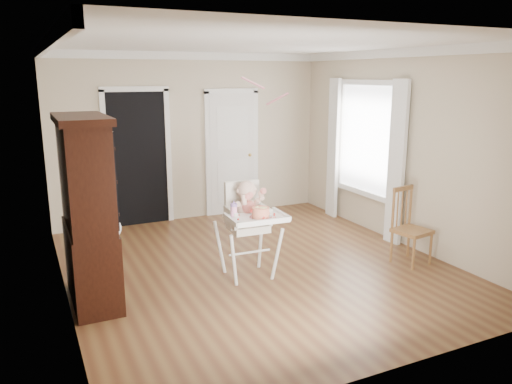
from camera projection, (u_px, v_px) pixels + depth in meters
name	position (u px, v px, depth m)	size (l,w,h in m)	color
floor	(258.00, 266.00, 6.27)	(5.00, 5.00, 0.00)	#55311D
ceiling	(258.00, 43.00, 5.65)	(5.00, 5.00, 0.00)	white
wall_back	(192.00, 137.00, 8.16)	(4.50, 4.50, 0.00)	#C4B699
wall_left	(57.00, 177.00, 5.02)	(5.00, 5.00, 0.00)	#C4B699
wall_right	(404.00, 149.00, 6.90)	(5.00, 5.00, 0.00)	#C4B699
crown_molding	(258.00, 49.00, 5.67)	(4.50, 5.00, 0.12)	white
doorway	(138.00, 156.00, 7.82)	(1.06, 0.05, 2.22)	black
closet_door	(232.00, 154.00, 8.51)	(0.96, 0.09, 2.13)	white
window_right	(364.00, 146.00, 7.59)	(0.13, 1.84, 2.30)	white
high_chair	(248.00, 219.00, 5.82)	(0.70, 0.85, 1.15)	white
baby	(247.00, 204.00, 5.81)	(0.34, 0.26, 0.53)	beige
cake	(261.00, 212.00, 5.54)	(0.25, 0.25, 0.12)	silver
sippy_cup	(234.00, 210.00, 5.58)	(0.08, 0.08, 0.19)	#FD9BC8
china_cabinet	(88.00, 211.00, 5.13)	(0.52, 1.16, 1.96)	black
dining_chair	(410.00, 228.00, 6.31)	(0.46, 0.46, 0.97)	brown
streamer	(253.00, 83.00, 6.34)	(0.03, 0.50, 0.02)	pink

